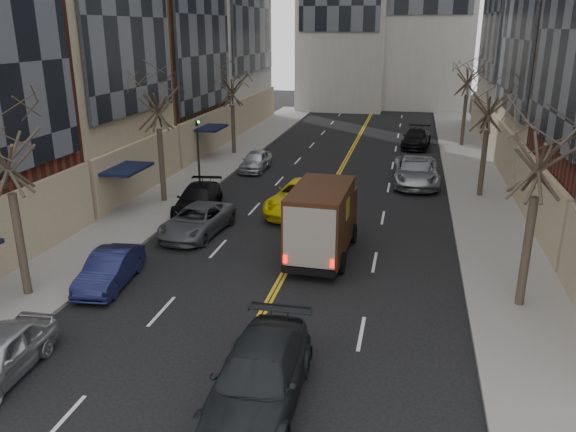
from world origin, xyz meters
The scene contains 20 objects.
sidewalk_left centered at (-9.00, 27.00, 0.07)m, with size 4.00×66.00×0.15m, color slate.
sidewalk_right centered at (9.00, 27.00, 0.07)m, with size 4.00×66.00×0.15m, color slate.
tree_lf_near centered at (-8.80, 8.00, 6.24)m, with size 3.20×3.20×8.41m.
tree_lf_mid centered at (-8.80, 20.00, 6.60)m, with size 3.20×3.20×8.91m.
tree_lf_far centered at (-8.80, 33.00, 6.02)m, with size 3.20×3.20×8.12m.
tree_rt_near centered at (8.80, 11.00, 6.45)m, with size 3.20×3.20×8.71m.
tree_rt_mid centered at (8.80, 25.00, 6.17)m, with size 3.20×3.20×8.32m.
tree_rt_far centered at (8.80, 40.00, 6.74)m, with size 3.20×3.20×9.11m.
traffic_signal centered at (-7.39, 22.00, 2.82)m, with size 0.29×0.26×4.70m.
ups_truck centered at (1.20, 14.20, 1.63)m, with size 2.57×5.98×3.24m.
observer_sedan centered at (1.20, 3.79, 0.80)m, with size 2.32×5.56×1.61m.
taxi centered at (-0.89, 20.07, 0.82)m, with size 2.71×5.87×1.63m, color yellow.
pedestrian centered at (1.41, 16.90, 0.91)m, with size 0.66×0.43×1.82m, color black.
parked_lf_b centered at (-6.30, 9.55, 0.66)m, with size 1.41×4.04×1.33m, color #13163D.
parked_lf_c centered at (-5.10, 15.61, 0.69)m, with size 2.28×4.94×1.37m, color #4F5057.
parked_lf_d centered at (-6.30, 18.84, 0.72)m, with size 2.01×4.93×1.43m, color black.
parked_lf_e centered at (-5.76, 28.48, 0.68)m, with size 1.61×4.00×1.36m, color #B7B9C0.
parked_rt_a centered at (5.10, 27.29, 0.81)m, with size 1.73×4.95×1.63m, color #515459.
parked_rt_b centered at (5.10, 27.14, 0.83)m, with size 2.75×5.96×1.66m, color #9A9BA1.
parked_rt_c centered at (5.10, 39.05, 0.77)m, with size 2.14×5.28×1.53m, color black.
Camera 1 is at (4.64, -8.23, 9.47)m, focal length 35.00 mm.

